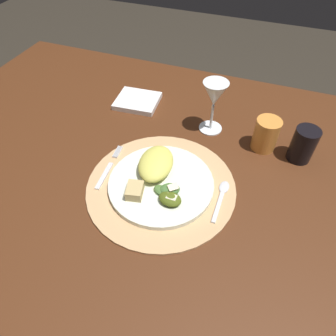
{
  "coord_description": "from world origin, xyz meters",
  "views": [
    {
      "loc": [
        0.24,
        -0.54,
        1.31
      ],
      "look_at": [
        0.06,
        -0.04,
        0.73
      ],
      "focal_mm": 32.27,
      "sensor_mm": 36.0,
      "label": 1
    }
  ],
  "objects_px": {
    "dining_table": "(154,180)",
    "fork": "(108,169)",
    "spoon": "(222,194)",
    "napkin": "(138,101)",
    "wine_glass": "(214,96)",
    "amber_tumbler": "(266,134)",
    "dark_tumbler": "(303,145)",
    "dinner_plate": "(161,184)"
  },
  "relations": [
    {
      "from": "wine_glass",
      "to": "spoon",
      "type": "bearing_deg",
      "value": -68.98
    },
    {
      "from": "amber_tumbler",
      "to": "dining_table",
      "type": "bearing_deg",
      "value": -151.19
    },
    {
      "from": "fork",
      "to": "dinner_plate",
      "type": "bearing_deg",
      "value": -1.15
    },
    {
      "from": "napkin",
      "to": "dark_tumbler",
      "type": "distance_m",
      "value": 0.53
    },
    {
      "from": "dining_table",
      "to": "wine_glass",
      "type": "xyz_separation_m",
      "value": [
        0.12,
        0.18,
        0.21
      ]
    },
    {
      "from": "dining_table",
      "to": "wine_glass",
      "type": "distance_m",
      "value": 0.3
    },
    {
      "from": "fork",
      "to": "wine_glass",
      "type": "xyz_separation_m",
      "value": [
        0.21,
        0.26,
        0.11
      ]
    },
    {
      "from": "dinner_plate",
      "to": "dining_table",
      "type": "bearing_deg",
      "value": 123.65
    },
    {
      "from": "amber_tumbler",
      "to": "spoon",
      "type": "bearing_deg",
      "value": -107.35
    },
    {
      "from": "dinner_plate",
      "to": "spoon",
      "type": "relative_size",
      "value": 2.01
    },
    {
      "from": "dining_table",
      "to": "spoon",
      "type": "relative_size",
      "value": 11.39
    },
    {
      "from": "dark_tumbler",
      "to": "dining_table",
      "type": "bearing_deg",
      "value": -159.28
    },
    {
      "from": "dining_table",
      "to": "amber_tumbler",
      "type": "bearing_deg",
      "value": 28.81
    },
    {
      "from": "fork",
      "to": "wine_glass",
      "type": "distance_m",
      "value": 0.35
    },
    {
      "from": "napkin",
      "to": "dark_tumbler",
      "type": "height_order",
      "value": "dark_tumbler"
    },
    {
      "from": "fork",
      "to": "spoon",
      "type": "height_order",
      "value": "spoon"
    },
    {
      "from": "dining_table",
      "to": "wine_glass",
      "type": "relative_size",
      "value": 9.43
    },
    {
      "from": "wine_glass",
      "to": "dinner_plate",
      "type": "bearing_deg",
      "value": -102.14
    },
    {
      "from": "dining_table",
      "to": "dinner_plate",
      "type": "height_order",
      "value": "dinner_plate"
    },
    {
      "from": "wine_glass",
      "to": "napkin",
      "type": "bearing_deg",
      "value": 170.43
    },
    {
      "from": "fork",
      "to": "amber_tumbler",
      "type": "distance_m",
      "value": 0.44
    },
    {
      "from": "dining_table",
      "to": "dark_tumbler",
      "type": "xyz_separation_m",
      "value": [
        0.37,
        0.14,
        0.14
      ]
    },
    {
      "from": "dining_table",
      "to": "wine_glass",
      "type": "height_order",
      "value": "wine_glass"
    },
    {
      "from": "napkin",
      "to": "amber_tumbler",
      "type": "bearing_deg",
      "value": -9.67
    },
    {
      "from": "fork",
      "to": "dark_tumbler",
      "type": "bearing_deg",
      "value": 25.79
    },
    {
      "from": "dining_table",
      "to": "dinner_plate",
      "type": "bearing_deg",
      "value": -56.35
    },
    {
      "from": "wine_glass",
      "to": "fork",
      "type": "bearing_deg",
      "value": -128.31
    },
    {
      "from": "amber_tumbler",
      "to": "dark_tumbler",
      "type": "xyz_separation_m",
      "value": [
        0.1,
        -0.01,
        0.0
      ]
    },
    {
      "from": "spoon",
      "to": "dark_tumbler",
      "type": "relative_size",
      "value": 1.34
    },
    {
      "from": "dining_table",
      "to": "fork",
      "type": "distance_m",
      "value": 0.16
    },
    {
      "from": "dining_table",
      "to": "fork",
      "type": "relative_size",
      "value": 9.27
    },
    {
      "from": "napkin",
      "to": "wine_glass",
      "type": "xyz_separation_m",
      "value": [
        0.26,
        -0.04,
        0.11
      ]
    },
    {
      "from": "wine_glass",
      "to": "dark_tumbler",
      "type": "relative_size",
      "value": 1.61
    },
    {
      "from": "dining_table",
      "to": "dinner_plate",
      "type": "xyz_separation_m",
      "value": [
        0.06,
        -0.09,
        0.1
      ]
    },
    {
      "from": "amber_tumbler",
      "to": "dinner_plate",
      "type": "bearing_deg",
      "value": -132.35
    },
    {
      "from": "wine_glass",
      "to": "amber_tumbler",
      "type": "xyz_separation_m",
      "value": [
        0.16,
        -0.03,
        -0.07
      ]
    },
    {
      "from": "dinner_plate",
      "to": "dark_tumbler",
      "type": "height_order",
      "value": "dark_tumbler"
    },
    {
      "from": "spoon",
      "to": "napkin",
      "type": "distance_m",
      "value": 0.46
    },
    {
      "from": "fork",
      "to": "dark_tumbler",
      "type": "xyz_separation_m",
      "value": [
        0.47,
        0.23,
        0.04
      ]
    },
    {
      "from": "dining_table",
      "to": "napkin",
      "type": "height_order",
      "value": "napkin"
    },
    {
      "from": "wine_glass",
      "to": "dining_table",
      "type": "bearing_deg",
      "value": -122.73
    },
    {
      "from": "napkin",
      "to": "wine_glass",
      "type": "distance_m",
      "value": 0.29
    }
  ]
}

